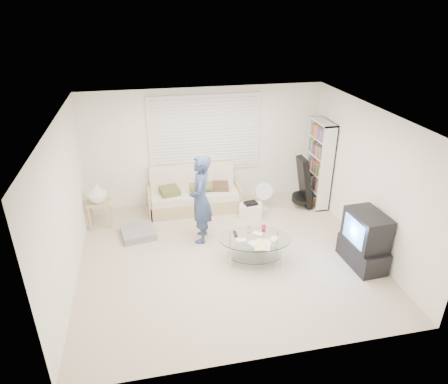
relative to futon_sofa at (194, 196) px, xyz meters
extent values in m
plane|color=tan|center=(0.31, -1.87, -0.31)|extent=(5.00, 5.00, 0.00)
cube|color=white|center=(0.31, 0.38, 0.94)|extent=(5.00, 0.02, 2.50)
cube|color=white|center=(0.31, -4.12, 0.94)|extent=(5.00, 0.02, 2.50)
cube|color=white|center=(-2.19, -1.87, 0.94)|extent=(0.02, 4.50, 2.50)
cube|color=white|center=(2.81, -1.87, 0.94)|extent=(0.02, 4.50, 2.50)
cube|color=white|center=(0.31, -1.87, 2.19)|extent=(5.00, 4.50, 0.02)
cube|color=white|center=(0.31, 0.35, 1.24)|extent=(2.32, 0.06, 1.62)
cube|color=black|center=(0.31, 0.34, 1.24)|extent=(2.20, 0.01, 1.50)
cube|color=silver|center=(0.31, 0.31, 1.24)|extent=(2.16, 0.04, 1.50)
cube|color=silver|center=(0.31, 0.33, 1.24)|extent=(2.32, 0.08, 1.62)
cube|color=tan|center=(0.00, -0.04, -0.16)|extent=(1.87, 0.75, 0.30)
cube|color=beige|center=(0.00, -0.06, 0.07)|extent=(1.79, 0.69, 0.15)
cube|color=beige|center=(0.00, 0.26, 0.35)|extent=(1.79, 0.21, 0.57)
cube|color=tan|center=(-0.93, -0.04, -0.05)|extent=(0.06, 0.75, 0.52)
cube|color=tan|center=(0.93, -0.04, -0.05)|extent=(0.06, 0.75, 0.52)
cube|color=#51592C|center=(-0.51, -0.09, 0.21)|extent=(0.44, 0.44, 0.13)
cylinder|color=#51592C|center=(0.14, -0.12, 0.24)|extent=(0.47, 0.21, 0.21)
cube|color=#443222|center=(0.56, -0.06, 0.20)|extent=(0.39, 0.39, 0.11)
cube|color=slate|center=(-1.19, -0.86, -0.24)|extent=(0.70, 0.70, 0.14)
cube|color=tan|center=(-1.91, -0.32, 0.20)|extent=(0.46, 0.37, 0.04)
cube|color=tan|center=(-2.09, -0.46, -0.06)|extent=(0.04, 0.04, 0.50)
cube|color=tan|center=(-1.72, -0.46, -0.06)|extent=(0.04, 0.04, 0.50)
cube|color=tan|center=(-2.09, -0.18, -0.06)|extent=(0.04, 0.04, 0.50)
cube|color=tan|center=(-1.72, -0.18, -0.06)|extent=(0.04, 0.04, 0.50)
imported|color=white|center=(-1.91, -0.32, 0.41)|extent=(0.37, 0.37, 0.39)
cube|color=white|center=(2.64, -0.29, 0.62)|extent=(0.29, 0.78, 1.86)
cube|color=black|center=(2.30, -0.40, 0.28)|extent=(0.33, 0.40, 1.12)
cylinder|color=black|center=(2.26, -0.40, -0.10)|extent=(0.40, 0.42, 0.18)
cylinder|color=white|center=(1.43, -0.32, -0.29)|extent=(0.25, 0.25, 0.03)
cylinder|color=white|center=(1.43, -0.32, -0.13)|extent=(0.03, 0.03, 0.32)
cylinder|color=white|center=(1.43, -0.32, 0.13)|extent=(0.37, 0.12, 0.37)
cylinder|color=white|center=(1.43, -0.32, 0.13)|extent=(0.10, 0.06, 0.10)
cube|color=white|center=(1.09, -0.56, -0.17)|extent=(0.53, 0.43, 0.28)
cube|color=black|center=(1.09, -0.56, -0.01)|extent=(0.28, 0.22, 0.05)
cube|color=black|center=(2.51, -2.53, -0.11)|extent=(0.52, 0.91, 0.39)
cube|color=black|center=(2.51, -2.53, 0.37)|extent=(0.54, 0.77, 0.57)
cube|color=#68B1F8|center=(2.28, -2.55, 0.37)|extent=(0.05, 0.57, 0.43)
ellipsoid|color=silver|center=(0.75, -2.09, 0.13)|extent=(1.33, 0.98, 0.02)
ellipsoid|color=silver|center=(0.75, -2.09, -0.18)|extent=(1.02, 0.75, 0.01)
cylinder|color=silver|center=(0.29, -2.25, -0.10)|extent=(0.03, 0.03, 0.42)
cylinder|color=silver|center=(1.12, -2.41, -0.10)|extent=(0.03, 0.03, 0.42)
cylinder|color=silver|center=(0.38, -1.78, -0.10)|extent=(0.03, 0.03, 0.42)
cylinder|color=silver|center=(1.21, -1.93, -0.10)|extent=(0.03, 0.03, 0.42)
cube|color=white|center=(0.50, -2.13, 0.16)|extent=(0.17, 0.12, 0.04)
cube|color=white|center=(0.82, -1.99, 0.16)|extent=(0.20, 0.19, 0.04)
cube|color=white|center=(1.04, -2.20, 0.16)|extent=(0.19, 0.20, 0.04)
cube|color=white|center=(0.66, -2.28, 0.16)|extent=(0.18, 0.20, 0.04)
cylinder|color=silver|center=(0.70, -1.88, 0.20)|extent=(0.07, 0.07, 0.11)
cylinder|color=#D81F4F|center=(0.95, -1.91, 0.20)|extent=(0.07, 0.07, 0.12)
cube|color=black|center=(0.45, -1.90, 0.15)|extent=(0.06, 0.19, 0.02)
cube|color=white|center=(0.82, -2.31, 0.15)|extent=(0.35, 0.40, 0.01)
cube|color=#D9E574|center=(0.76, -2.32, 0.15)|extent=(0.25, 0.32, 0.01)
imported|color=navy|center=(-0.03, -1.22, 0.53)|extent=(0.53, 0.69, 1.67)
camera|label=1|loc=(-0.91, -7.54, 3.78)|focal=32.00mm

